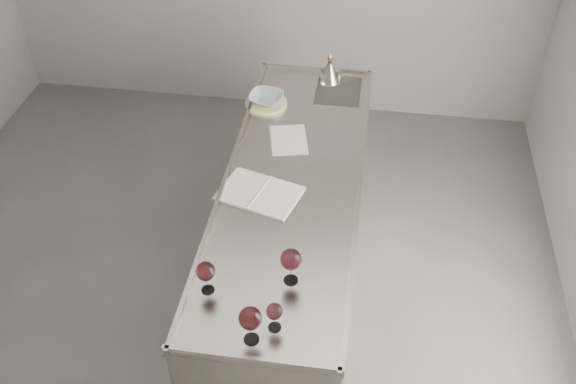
# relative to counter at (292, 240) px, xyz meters

# --- Properties ---
(room_shell) EXTENTS (4.54, 5.04, 2.84)m
(room_shell) POSITION_rel_counter_xyz_m (-0.50, -0.30, 0.93)
(room_shell) COLOR #524F4C
(room_shell) RESTS_ON ground
(counter) EXTENTS (0.77, 2.42, 0.97)m
(counter) POSITION_rel_counter_xyz_m (0.00, 0.00, 0.00)
(counter) COLOR gray
(counter) RESTS_ON ground
(wine_glass_left) EXTENTS (0.09, 0.09, 0.18)m
(wine_glass_left) POSITION_rel_counter_xyz_m (-0.28, -0.84, 0.59)
(wine_glass_left) COLOR white
(wine_glass_left) RESTS_ON counter
(wine_glass_middle) EXTENTS (0.10, 0.10, 0.20)m
(wine_glass_middle) POSITION_rel_counter_xyz_m (-0.02, -1.08, 0.61)
(wine_glass_middle) COLOR white
(wine_glass_middle) RESTS_ON counter
(wine_glass_right) EXTENTS (0.10, 0.10, 0.19)m
(wine_glass_right) POSITION_rel_counter_xyz_m (0.10, -0.73, 0.61)
(wine_glass_right) COLOR white
(wine_glass_right) RESTS_ON counter
(wine_glass_small) EXTENTS (0.07, 0.07, 0.15)m
(wine_glass_small) POSITION_rel_counter_xyz_m (0.06, -1.00, 0.57)
(wine_glass_small) COLOR white
(wine_glass_small) RESTS_ON counter
(notebook) EXTENTS (0.48, 0.40, 0.02)m
(notebook) POSITION_rel_counter_xyz_m (-0.16, -0.14, 0.47)
(notebook) COLOR white
(notebook) RESTS_ON counter
(loose_paper_top) EXTENTS (0.28, 0.34, 0.00)m
(loose_paper_top) POSITION_rel_counter_xyz_m (-0.07, 0.37, 0.47)
(loose_paper_top) COLOR silver
(loose_paper_top) RESTS_ON counter
(trivet) EXTENTS (0.30, 0.30, 0.02)m
(trivet) POSITION_rel_counter_xyz_m (-0.28, 0.73, 0.48)
(trivet) COLOR #CBBE83
(trivet) RESTS_ON counter
(ceramic_bowl) EXTENTS (0.25, 0.25, 0.05)m
(ceramic_bowl) POSITION_rel_counter_xyz_m (-0.28, 0.73, 0.51)
(ceramic_bowl) COLOR #94A7AC
(ceramic_bowl) RESTS_ON trivet
(wine_funnel) EXTENTS (0.15, 0.15, 0.23)m
(wine_funnel) POSITION_rel_counter_xyz_m (0.10, 1.08, 0.54)
(wine_funnel) COLOR gray
(wine_funnel) RESTS_ON counter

